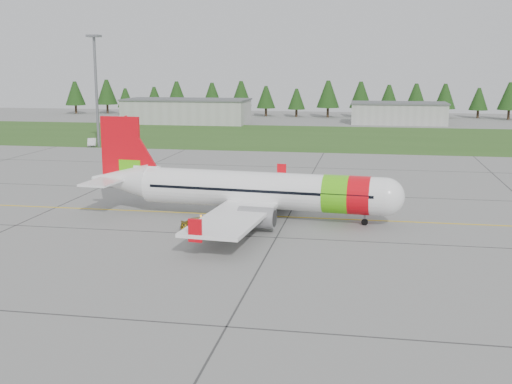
# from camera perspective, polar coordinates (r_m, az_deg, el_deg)

# --- Properties ---
(ground) EXTENTS (320.00, 320.00, 0.00)m
(ground) POSITION_cam_1_polar(r_m,az_deg,el_deg) (58.87, -7.87, -3.59)
(ground) COLOR gray
(ground) RESTS_ON ground
(aircraft) EXTENTS (32.32, 29.90, 9.79)m
(aircraft) POSITION_cam_1_polar(r_m,az_deg,el_deg) (63.21, -0.21, 0.16)
(aircraft) COLOR white
(aircraft) RESTS_ON ground
(follow_me_car) EXTENTS (1.73, 1.86, 3.76)m
(follow_me_car) POSITION_cam_1_polar(r_m,az_deg,el_deg) (58.80, -4.93, -1.66)
(follow_me_car) COLOR gold
(follow_me_car) RESTS_ON ground
(service_van) EXTENTS (1.95, 1.91, 4.37)m
(service_van) POSITION_cam_1_polar(r_m,az_deg,el_deg) (125.16, -14.41, 4.98)
(service_van) COLOR silver
(service_van) RESTS_ON ground
(grass_strip) EXTENTS (320.00, 50.00, 0.03)m
(grass_strip) POSITION_cam_1_polar(r_m,az_deg,el_deg) (138.06, 2.65, 4.95)
(grass_strip) COLOR #30561E
(grass_strip) RESTS_ON ground
(taxi_guideline) EXTENTS (120.00, 0.25, 0.02)m
(taxi_guideline) POSITION_cam_1_polar(r_m,az_deg,el_deg) (66.29, -5.76, -1.86)
(taxi_guideline) COLOR gold
(taxi_guideline) RESTS_ON ground
(hangar_west) EXTENTS (32.00, 14.00, 6.00)m
(hangar_west) POSITION_cam_1_polar(r_m,az_deg,el_deg) (171.34, -6.17, 7.11)
(hangar_west) COLOR #A8A8A3
(hangar_west) RESTS_ON ground
(hangar_east) EXTENTS (24.00, 12.00, 5.20)m
(hangar_east) POSITION_cam_1_polar(r_m,az_deg,el_deg) (172.68, 12.56, 6.80)
(hangar_east) COLOR #A8A8A3
(hangar_east) RESTS_ON ground
(floodlight_mast) EXTENTS (0.50, 0.50, 20.00)m
(floodlight_mast) POSITION_cam_1_polar(r_m,az_deg,el_deg) (122.77, -14.00, 8.55)
(floodlight_mast) COLOR slate
(floodlight_mast) RESTS_ON ground
(treeline) EXTENTS (160.00, 8.00, 10.00)m
(treeline) POSITION_cam_1_polar(r_m,az_deg,el_deg) (193.17, 4.86, 8.17)
(treeline) COLOR #1C3F14
(treeline) RESTS_ON ground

